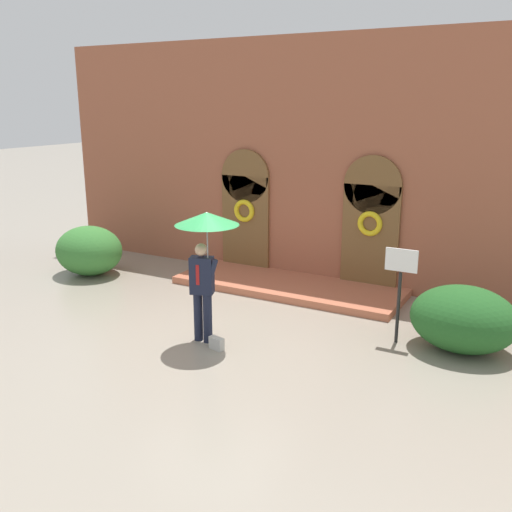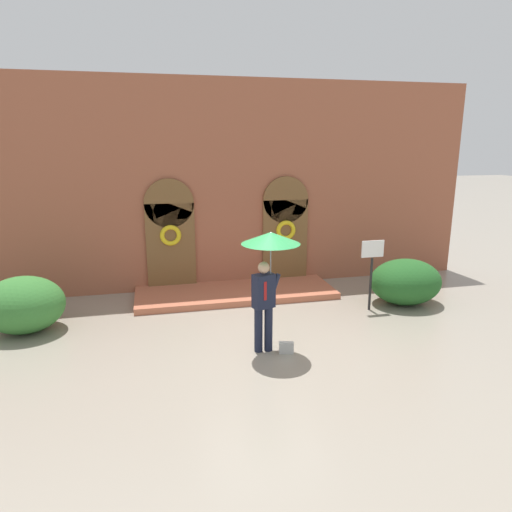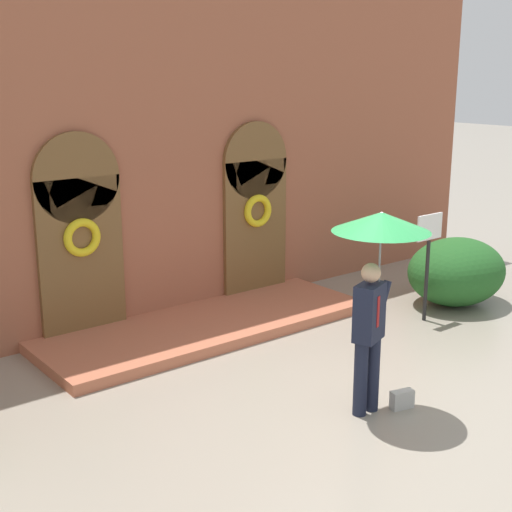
{
  "view_description": "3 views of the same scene",
  "coord_description": "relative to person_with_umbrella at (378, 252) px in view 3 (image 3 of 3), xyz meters",
  "views": [
    {
      "loc": [
        5.3,
        -8.17,
        4.15
      ],
      "look_at": [
        0.02,
        1.49,
        1.16
      ],
      "focal_mm": 40.0,
      "sensor_mm": 36.0,
      "label": 1
    },
    {
      "loc": [
        -2.08,
        -8.26,
        3.98
      ],
      "look_at": [
        0.27,
        1.85,
        1.37
      ],
      "focal_mm": 32.0,
      "sensor_mm": 36.0,
      "label": 2
    },
    {
      "loc": [
        -5.77,
        -5.46,
        3.87
      ],
      "look_at": [
        -0.13,
        1.7,
        1.48
      ],
      "focal_mm": 50.0,
      "sensor_mm": 36.0,
      "label": 3
    }
  ],
  "objects": [
    {
      "name": "ground_plane",
      "position": [
        -0.02,
        0.3,
        -1.91
      ],
      "size": [
        80.0,
        80.0,
        0.0
      ],
      "primitive_type": "plane",
      "color": "gray"
    },
    {
      "name": "building_facade",
      "position": [
        -0.02,
        4.45,
        0.77
      ],
      "size": [
        14.0,
        2.3,
        5.6
      ],
      "color": "#9E563D",
      "rests_on": "ground"
    },
    {
      "name": "person_with_umbrella",
      "position": [
        0.0,
        0.0,
        0.0
      ],
      "size": [
        1.1,
        1.1,
        2.36
      ],
      "color": "#191E33",
      "rests_on": "ground"
    },
    {
      "name": "handbag",
      "position": [
        0.31,
        -0.2,
        -1.8
      ],
      "size": [
        0.3,
        0.18,
        0.22
      ],
      "primitive_type": "cube",
      "rotation": [
        0.0,
        0.0,
        -0.25
      ],
      "color": "#B7B7B2",
      "rests_on": "ground"
    },
    {
      "name": "sign_post",
      "position": [
        2.95,
        1.6,
        -0.75
      ],
      "size": [
        0.56,
        0.06,
        1.72
      ],
      "color": "black",
      "rests_on": "ground"
    },
    {
      "name": "shrub_right",
      "position": [
        4.03,
        1.82,
        -1.34
      ],
      "size": [
        1.8,
        1.49,
        1.14
      ],
      "primitive_type": "ellipsoid",
      "color": "#235B23",
      "rests_on": "ground"
    }
  ]
}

